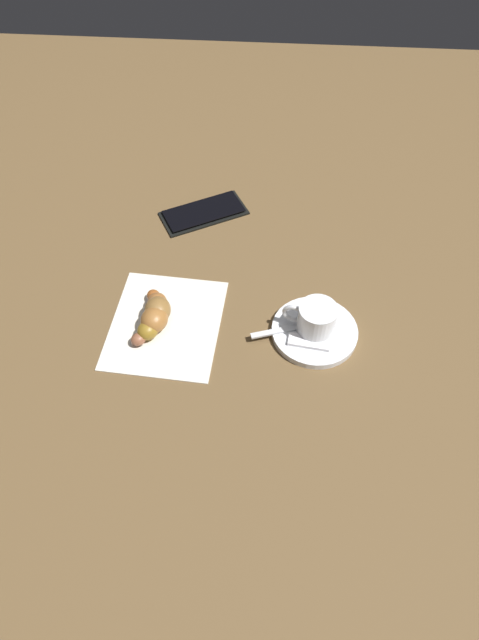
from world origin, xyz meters
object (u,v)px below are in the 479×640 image
object	(u,v)px
sugar_packet	(309,342)
cell_phone	(204,212)
espresso_cup	(316,319)
napkin	(166,324)
croissant	(154,315)
saucer	(314,332)
teaspoon	(310,324)

from	to	relation	value
sugar_packet	cell_phone	xyz separation A→B (m)	(-0.19, 0.28, -0.01)
cell_phone	espresso_cup	bearing A→B (deg)	-52.66
espresso_cup	napkin	world-z (taller)	espresso_cup
napkin	cell_phone	distance (m)	0.26
sugar_packet	croissant	distance (m)	0.23
saucer	napkin	world-z (taller)	saucer
saucer	napkin	distance (m)	0.23
saucer	cell_phone	size ratio (longest dim) A/B	0.77
saucer	croissant	bearing A→B (deg)	179.42
napkin	saucer	bearing A→B (deg)	-0.24
croissant	cell_phone	size ratio (longest dim) A/B	0.69
saucer	espresso_cup	bearing A→B (deg)	164.71
napkin	croissant	bearing A→B (deg)	174.62
saucer	cell_phone	bearing A→B (deg)	127.49
croissant	saucer	bearing A→B (deg)	-0.58
espresso_cup	croissant	xyz separation A→B (m)	(-0.24, 0.00, -0.02)
cell_phone	sugar_packet	bearing A→B (deg)	-56.42
teaspoon	cell_phone	world-z (taller)	teaspoon
espresso_cup	teaspoon	size ratio (longest dim) A/B	0.59
sugar_packet	croissant	world-z (taller)	croissant
espresso_cup	cell_phone	bearing A→B (deg)	127.34
croissant	napkin	bearing A→B (deg)	-5.38
saucer	teaspoon	size ratio (longest dim) A/B	0.95
napkin	cell_phone	bearing A→B (deg)	83.41
espresso_cup	croissant	size ratio (longest dim) A/B	0.70
teaspoon	sugar_packet	xyz separation A→B (m)	(-0.00, -0.03, 0.00)
sugar_packet	napkin	world-z (taller)	sugar_packet
saucer	sugar_packet	distance (m)	0.03
teaspoon	croissant	world-z (taller)	croissant
saucer	cell_phone	world-z (taller)	saucer
croissant	cell_phone	xyz separation A→B (m)	(0.05, 0.25, -0.02)
espresso_cup	teaspoon	bearing A→B (deg)	130.31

